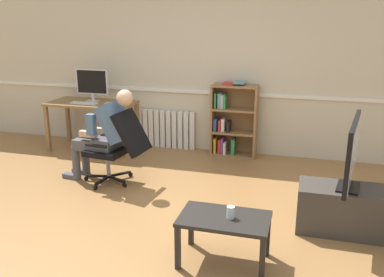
{
  "coord_description": "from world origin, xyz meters",
  "views": [
    {
      "loc": [
        1.38,
        -3.51,
        2.05
      ],
      "look_at": [
        0.15,
        0.85,
        0.7
      ],
      "focal_mm": 38.77,
      "sensor_mm": 36.0,
      "label": 1
    }
  ],
  "objects_px": {
    "coffee_table": "(224,224)",
    "person_seated": "(105,133)",
    "computer_mouse": "(108,104)",
    "radiator": "(166,129)",
    "keyboard": "(84,103)",
    "tv_screen": "(352,153)",
    "imac_monitor": "(92,83)",
    "bookshelf": "(231,121)",
    "tv_stand": "(345,210)",
    "computer_desk": "(92,108)",
    "drinking_glass": "(231,212)",
    "office_chair": "(118,144)"
  },
  "relations": [
    {
      "from": "coffee_table",
      "to": "person_seated",
      "type": "bearing_deg",
      "value": 142.5
    },
    {
      "from": "computer_mouse",
      "to": "coffee_table",
      "type": "distance_m",
      "value": 3.38
    },
    {
      "from": "computer_mouse",
      "to": "radiator",
      "type": "relative_size",
      "value": 0.1
    },
    {
      "from": "keyboard",
      "to": "tv_screen",
      "type": "height_order",
      "value": "tv_screen"
    },
    {
      "from": "imac_monitor",
      "to": "bookshelf",
      "type": "relative_size",
      "value": 0.47
    },
    {
      "from": "person_seated",
      "to": "tv_stand",
      "type": "height_order",
      "value": "person_seated"
    },
    {
      "from": "keyboard",
      "to": "imac_monitor",
      "type": "bearing_deg",
      "value": 81.29
    },
    {
      "from": "coffee_table",
      "to": "computer_desk",
      "type": "bearing_deg",
      "value": 135.77
    },
    {
      "from": "keyboard",
      "to": "drinking_glass",
      "type": "relative_size",
      "value": 4.12
    },
    {
      "from": "computer_mouse",
      "to": "office_chair",
      "type": "distance_m",
      "value": 1.3
    },
    {
      "from": "computer_desk",
      "to": "person_seated",
      "type": "relative_size",
      "value": 1.11
    },
    {
      "from": "tv_screen",
      "to": "person_seated",
      "type": "bearing_deg",
      "value": 88.28
    },
    {
      "from": "radiator",
      "to": "tv_screen",
      "type": "xyz_separation_m",
      "value": [
        2.59,
        -2.11,
        0.51
      ]
    },
    {
      "from": "computer_desk",
      "to": "keyboard",
      "type": "height_order",
      "value": "keyboard"
    },
    {
      "from": "tv_stand",
      "to": "tv_screen",
      "type": "xyz_separation_m",
      "value": [
        0.0,
        -0.0,
        0.58
      ]
    },
    {
      "from": "coffee_table",
      "to": "drinking_glass",
      "type": "xyz_separation_m",
      "value": [
        0.05,
        0.0,
        0.11
      ]
    },
    {
      "from": "bookshelf",
      "to": "office_chair",
      "type": "distance_m",
      "value": 1.88
    },
    {
      "from": "bookshelf",
      "to": "tv_screen",
      "type": "distance_m",
      "value": 2.53
    },
    {
      "from": "imac_monitor",
      "to": "keyboard",
      "type": "distance_m",
      "value": 0.35
    },
    {
      "from": "computer_desk",
      "to": "imac_monitor",
      "type": "distance_m",
      "value": 0.4
    },
    {
      "from": "keyboard",
      "to": "office_chair",
      "type": "distance_m",
      "value": 1.52
    },
    {
      "from": "computer_mouse",
      "to": "tv_screen",
      "type": "bearing_deg",
      "value": -25.59
    },
    {
      "from": "bookshelf",
      "to": "office_chair",
      "type": "bearing_deg",
      "value": -127.39
    },
    {
      "from": "tv_stand",
      "to": "keyboard",
      "type": "bearing_deg",
      "value": 157.0
    },
    {
      "from": "coffee_table",
      "to": "tv_stand",
      "type": "bearing_deg",
      "value": 39.4
    },
    {
      "from": "tv_stand",
      "to": "computer_mouse",
      "type": "bearing_deg",
      "value": 154.4
    },
    {
      "from": "office_chair",
      "to": "person_seated",
      "type": "xyz_separation_m",
      "value": [
        -0.19,
        0.02,
        0.13
      ]
    },
    {
      "from": "bookshelf",
      "to": "coffee_table",
      "type": "xyz_separation_m",
      "value": [
        0.48,
        -2.86,
        -0.16
      ]
    },
    {
      "from": "keyboard",
      "to": "computer_mouse",
      "type": "relative_size",
      "value": 4.22
    },
    {
      "from": "computer_desk",
      "to": "person_seated",
      "type": "distance_m",
      "value": 1.44
    },
    {
      "from": "imac_monitor",
      "to": "tv_stand",
      "type": "height_order",
      "value": "imac_monitor"
    },
    {
      "from": "keyboard",
      "to": "tv_stand",
      "type": "xyz_separation_m",
      "value": [
        3.71,
        -1.58,
        -0.54
      ]
    },
    {
      "from": "person_seated",
      "to": "coffee_table",
      "type": "xyz_separation_m",
      "value": [
        1.81,
        -1.39,
        -0.28
      ]
    },
    {
      "from": "radiator",
      "to": "drinking_glass",
      "type": "height_order",
      "value": "radiator"
    },
    {
      "from": "keyboard",
      "to": "radiator",
      "type": "bearing_deg",
      "value": 25.21
    },
    {
      "from": "tv_stand",
      "to": "person_seated",
      "type": "bearing_deg",
      "value": 169.3
    },
    {
      "from": "person_seated",
      "to": "coffee_table",
      "type": "distance_m",
      "value": 2.3
    },
    {
      "from": "tv_stand",
      "to": "computer_desk",
      "type": "bearing_deg",
      "value": 154.94
    },
    {
      "from": "keyboard",
      "to": "bookshelf",
      "type": "height_order",
      "value": "bookshelf"
    },
    {
      "from": "drinking_glass",
      "to": "computer_mouse",
      "type": "bearing_deg",
      "value": 133.85
    },
    {
      "from": "computer_desk",
      "to": "tv_stand",
      "type": "distance_m",
      "value": 4.07
    },
    {
      "from": "imac_monitor",
      "to": "drinking_glass",
      "type": "height_order",
      "value": "imac_monitor"
    },
    {
      "from": "person_seated",
      "to": "bookshelf",
      "type": "bearing_deg",
      "value": 144.12
    },
    {
      "from": "keyboard",
      "to": "radiator",
      "type": "xyz_separation_m",
      "value": [
        1.13,
        0.53,
        -0.46
      ]
    },
    {
      "from": "bookshelf",
      "to": "radiator",
      "type": "xyz_separation_m",
      "value": [
        -1.07,
        0.1,
        -0.22
      ]
    },
    {
      "from": "office_chair",
      "to": "drinking_glass",
      "type": "xyz_separation_m",
      "value": [
        1.67,
        -1.37,
        -0.04
      ]
    },
    {
      "from": "bookshelf",
      "to": "radiator",
      "type": "distance_m",
      "value": 1.1
    },
    {
      "from": "office_chair",
      "to": "coffee_table",
      "type": "xyz_separation_m",
      "value": [
        1.62,
        -1.37,
        -0.15
      ]
    },
    {
      "from": "person_seated",
      "to": "drinking_glass",
      "type": "distance_m",
      "value": 2.32
    },
    {
      "from": "tv_screen",
      "to": "drinking_glass",
      "type": "relative_size",
      "value": 9.49
    }
  ]
}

